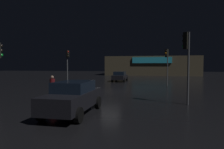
{
  "coord_description": "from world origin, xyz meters",
  "views": [
    {
      "loc": [
        3.95,
        -17.4,
        2.35
      ],
      "look_at": [
        -0.33,
        4.4,
        1.32
      ],
      "focal_mm": 31.39,
      "sensor_mm": 36.0,
      "label": 1
    }
  ],
  "objects_px": {
    "traffic_signal_main": "(167,58)",
    "car_far": "(73,97)",
    "store_building": "(152,66)",
    "traffic_signal_cross_right": "(187,50)",
    "traffic_signal_opposite": "(68,60)",
    "car_near": "(120,76)",
    "pedestrian": "(52,86)"
  },
  "relations": [
    {
      "from": "car_near",
      "to": "traffic_signal_opposite",
      "type": "bearing_deg",
      "value": -139.01
    },
    {
      "from": "store_building",
      "to": "pedestrian",
      "type": "relative_size",
      "value": 12.97
    },
    {
      "from": "store_building",
      "to": "car_far",
      "type": "relative_size",
      "value": 5.03
    },
    {
      "from": "traffic_signal_cross_right",
      "to": "store_building",
      "type": "bearing_deg",
      "value": 92.78
    },
    {
      "from": "traffic_signal_main",
      "to": "car_far",
      "type": "relative_size",
      "value": 0.97
    },
    {
      "from": "store_building",
      "to": "traffic_signal_cross_right",
      "type": "distance_m",
      "value": 37.51
    },
    {
      "from": "traffic_signal_opposite",
      "to": "pedestrian",
      "type": "distance_m",
      "value": 12.18
    },
    {
      "from": "traffic_signal_cross_right",
      "to": "pedestrian",
      "type": "bearing_deg",
      "value": -177.39
    },
    {
      "from": "car_near",
      "to": "car_far",
      "type": "height_order",
      "value": "car_far"
    },
    {
      "from": "traffic_signal_opposite",
      "to": "car_far",
      "type": "relative_size",
      "value": 0.98
    },
    {
      "from": "traffic_signal_cross_right",
      "to": "traffic_signal_main",
      "type": "bearing_deg",
      "value": 91.63
    },
    {
      "from": "traffic_signal_cross_right",
      "to": "car_far",
      "type": "bearing_deg",
      "value": -148.78
    },
    {
      "from": "traffic_signal_main",
      "to": "car_far",
      "type": "xyz_separation_m",
      "value": [
        -5.49,
        -14.1,
        -2.36
      ]
    },
    {
      "from": "traffic_signal_opposite",
      "to": "car_far",
      "type": "bearing_deg",
      "value": -65.2
    },
    {
      "from": "traffic_signal_main",
      "to": "traffic_signal_cross_right",
      "type": "relative_size",
      "value": 0.97
    },
    {
      "from": "car_far",
      "to": "pedestrian",
      "type": "xyz_separation_m",
      "value": [
        -2.77,
        3.12,
        0.15
      ]
    },
    {
      "from": "car_far",
      "to": "traffic_signal_main",
      "type": "bearing_deg",
      "value": 68.73
    },
    {
      "from": "traffic_signal_opposite",
      "to": "car_far",
      "type": "distance_m",
      "value": 16.09
    },
    {
      "from": "traffic_signal_opposite",
      "to": "traffic_signal_cross_right",
      "type": "xyz_separation_m",
      "value": [
        12.48,
        -10.96,
        0.22
      ]
    },
    {
      "from": "store_building",
      "to": "traffic_signal_opposite",
      "type": "height_order",
      "value": "store_building"
    },
    {
      "from": "traffic_signal_opposite",
      "to": "car_near",
      "type": "bearing_deg",
      "value": 40.99
    },
    {
      "from": "store_building",
      "to": "car_near",
      "type": "distance_m",
      "value": 21.91
    },
    {
      "from": "store_building",
      "to": "traffic_signal_main",
      "type": "bearing_deg",
      "value": -86.76
    },
    {
      "from": "store_building",
      "to": "car_near",
      "type": "xyz_separation_m",
      "value": [
        -4.72,
        -21.34,
        -1.5
      ]
    },
    {
      "from": "car_near",
      "to": "store_building",
      "type": "bearing_deg",
      "value": 77.53
    },
    {
      "from": "store_building",
      "to": "traffic_signal_main",
      "type": "distance_m",
      "value": 26.92
    },
    {
      "from": "store_building",
      "to": "car_near",
      "type": "height_order",
      "value": "store_building"
    },
    {
      "from": "traffic_signal_main",
      "to": "car_near",
      "type": "relative_size",
      "value": 1.02
    },
    {
      "from": "traffic_signal_opposite",
      "to": "pedestrian",
      "type": "relative_size",
      "value": 2.54
    },
    {
      "from": "store_building",
      "to": "car_far",
      "type": "distance_m",
      "value": 41.18
    },
    {
      "from": "traffic_signal_opposite",
      "to": "store_building",
      "type": "bearing_deg",
      "value": 68.1
    },
    {
      "from": "traffic_signal_opposite",
      "to": "pedestrian",
      "type": "height_order",
      "value": "traffic_signal_opposite"
    }
  ]
}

